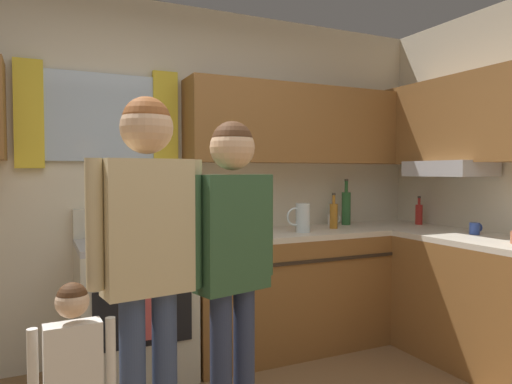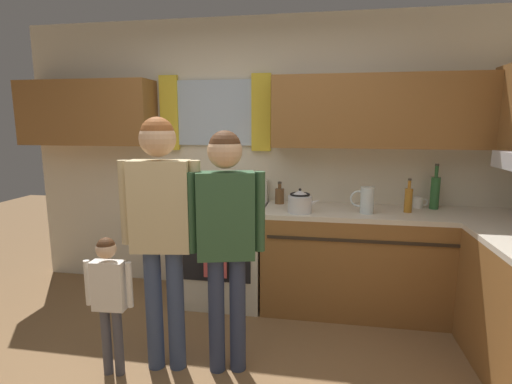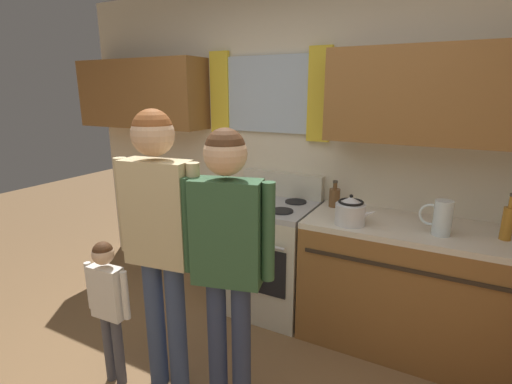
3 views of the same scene
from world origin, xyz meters
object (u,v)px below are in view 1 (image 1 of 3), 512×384
at_px(bottle_wine_green, 346,207).
at_px(adult_in_plaid, 233,245).
at_px(bottle_sauce_red, 419,214).
at_px(adult_holding_child, 148,241).
at_px(water_pitcher, 302,218).
at_px(small_child, 73,373).
at_px(stove_oven, 134,305).
at_px(stovetop_kettle, 240,224).
at_px(mug_ceramic_white, 333,220).
at_px(mug_cobalt_blue, 475,228).
at_px(bottle_oil_amber, 334,215).
at_px(bottle_squat_brown, 196,223).

relative_size(bottle_wine_green, adult_in_plaid, 0.25).
relative_size(bottle_sauce_red, adult_holding_child, 0.15).
height_order(bottle_sauce_red, water_pitcher, bottle_sauce_red).
bearing_deg(water_pitcher, small_child, -146.29).
xyz_separation_m(stove_oven, stovetop_kettle, (0.69, -0.17, 0.53)).
bearing_deg(adult_holding_child, mug_ceramic_white, 34.83).
xyz_separation_m(mug_cobalt_blue, water_pitcher, (-1.08, 0.64, 0.07)).
distance_m(bottle_wine_green, adult_holding_child, 2.34).
xyz_separation_m(bottle_sauce_red, stovetop_kettle, (-1.73, -0.10, 0.00)).
relative_size(bottle_sauce_red, small_child, 0.26).
xyz_separation_m(bottle_wine_green, adult_in_plaid, (-1.56, -1.22, -0.05)).
xyz_separation_m(water_pitcher, adult_holding_child, (-1.37, -0.99, 0.05)).
relative_size(bottle_oil_amber, small_child, 0.31).
xyz_separation_m(stove_oven, small_child, (-0.45, -1.23, 0.12)).
bearing_deg(bottle_oil_amber, bottle_sauce_red, -4.51).
relative_size(mug_cobalt_blue, water_pitcher, 0.52).
relative_size(stove_oven, mug_cobalt_blue, 9.58).
height_order(bottle_squat_brown, water_pitcher, water_pitcher).
xyz_separation_m(bottle_oil_amber, small_child, (-2.04, -1.22, -0.42)).
relative_size(bottle_squat_brown, adult_in_plaid, 0.13).
xyz_separation_m(bottle_squat_brown, adult_in_plaid, (-0.20, -1.22, 0.03)).
distance_m(stovetop_kettle, water_pitcher, 0.55).
bearing_deg(stove_oven, bottle_oil_amber, -0.33).
distance_m(stove_oven, bottle_sauce_red, 2.48).
height_order(mug_ceramic_white, adult_in_plaid, adult_in_plaid).
relative_size(bottle_sauce_red, mug_ceramic_white, 1.95).
height_order(bottle_oil_amber, adult_in_plaid, adult_in_plaid).
height_order(adult_in_plaid, small_child, adult_in_plaid).
bearing_deg(stovetop_kettle, adult_holding_child, -131.97).
height_order(bottle_squat_brown, bottle_wine_green, bottle_wine_green).
bearing_deg(adult_in_plaid, bottle_squat_brown, 80.47).
bearing_deg(bottle_oil_amber, stove_oven, 179.67).
bearing_deg(bottle_wine_green, bottle_oil_amber, -144.66).
relative_size(bottle_oil_amber, mug_ceramic_white, 2.28).
bearing_deg(small_child, stovetop_kettle, 42.63).
height_order(stove_oven, bottle_wine_green, bottle_wine_green).
height_order(bottle_wine_green, water_pitcher, bottle_wine_green).
height_order(mug_cobalt_blue, water_pitcher, water_pitcher).
relative_size(mug_ceramic_white, water_pitcher, 0.57).
relative_size(bottle_squat_brown, bottle_wine_green, 0.52).
relative_size(stove_oven, stovetop_kettle, 4.02).
bearing_deg(bottle_squat_brown, adult_in_plaid, -99.53).
bearing_deg(mug_ceramic_white, small_child, -146.76).
distance_m(mug_cobalt_blue, adult_holding_child, 2.48).
xyz_separation_m(bottle_wine_green, small_child, (-2.29, -1.40, -0.47)).
relative_size(bottle_squat_brown, adult_holding_child, 0.12).
bearing_deg(mug_ceramic_white, stove_oven, -173.56).
bearing_deg(bottle_squat_brown, water_pitcher, -19.73).
relative_size(bottle_wine_green, adult_holding_child, 0.23).
bearing_deg(stovetop_kettle, bottle_oil_amber, 10.47).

